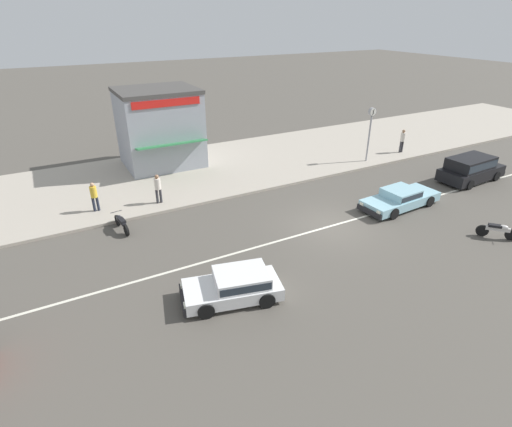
{
  "coord_description": "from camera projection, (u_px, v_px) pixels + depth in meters",
  "views": [
    {
      "loc": [
        -11.67,
        -13.61,
        9.5
      ],
      "look_at": [
        -3.44,
        1.61,
        0.8
      ],
      "focal_mm": 28.0,
      "sensor_mm": 36.0,
      "label": 1
    }
  ],
  "objects": [
    {
      "name": "shopfront_corner_warung",
      "position": [
        160.0,
        127.0,
        26.58
      ],
      "size": [
        5.05,
        5.2,
        5.06
      ],
      "color": "#999EA8",
      "rests_on": "kerb_strip"
    },
    {
      "name": "pedestrian_by_shop",
      "position": [
        94.0,
        195.0,
        20.7
      ],
      "size": [
        0.34,
        0.34,
        1.59
      ],
      "color": "#232838",
      "rests_on": "kerb_strip"
    },
    {
      "name": "motorcycle_2",
      "position": [
        498.0,
        230.0,
        18.67
      ],
      "size": [
        1.29,
        1.38,
        0.8
      ],
      "color": "black",
      "rests_on": "ground"
    },
    {
      "name": "sedan_pale_blue_0",
      "position": [
        400.0,
        198.0,
        21.62
      ],
      "size": [
        4.79,
        2.02,
        1.06
      ],
      "color": "#93C6D6",
      "rests_on": "ground"
    },
    {
      "name": "minivan_black_3",
      "position": [
        471.0,
        168.0,
        24.93
      ],
      "size": [
        4.58,
        2.13,
        1.56
      ],
      "color": "black",
      "rests_on": "ground"
    },
    {
      "name": "hatchback_white_1",
      "position": [
        235.0,
        285.0,
        14.62
      ],
      "size": [
        3.93,
        2.44,
        1.1
      ],
      "color": "white",
      "rests_on": "ground"
    },
    {
      "name": "ground_plane",
      "position": [
        332.0,
        226.0,
        19.92
      ],
      "size": [
        160.0,
        160.0,
        0.0
      ],
      "primitive_type": "plane",
      "color": "#544F47"
    },
    {
      "name": "pedestrian_mid_kerb",
      "position": [
        403.0,
        139.0,
        29.53
      ],
      "size": [
        0.34,
        0.34,
        1.72
      ],
      "color": "#333338",
      "rests_on": "kerb_strip"
    },
    {
      "name": "motorcycle_1",
      "position": [
        121.0,
        223.0,
        19.34
      ],
      "size": [
        0.56,
        1.8,
        0.8
      ],
      "color": "black",
      "rests_on": "ground"
    },
    {
      "name": "lane_centre_stripe",
      "position": [
        332.0,
        226.0,
        19.92
      ],
      "size": [
        50.4,
        0.14,
        0.01
      ],
      "primitive_type": "cube",
      "color": "silver",
      "rests_on": "ground"
    },
    {
      "name": "kerb_strip",
      "position": [
        240.0,
        163.0,
        28.03
      ],
      "size": [
        68.0,
        10.0,
        0.15
      ],
      "primitive_type": "cube",
      "color": "#ADA393",
      "rests_on": "ground"
    },
    {
      "name": "pedestrian_near_clock",
      "position": [
        158.0,
        187.0,
        21.58
      ],
      "size": [
        0.34,
        0.34,
        1.64
      ],
      "color": "#333338",
      "rests_on": "kerb_strip"
    },
    {
      "name": "street_clock",
      "position": [
        371.0,
        123.0,
        27.06
      ],
      "size": [
        0.56,
        0.22,
        3.72
      ],
      "color": "#9E9EA3",
      "rests_on": "kerb_strip"
    }
  ]
}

